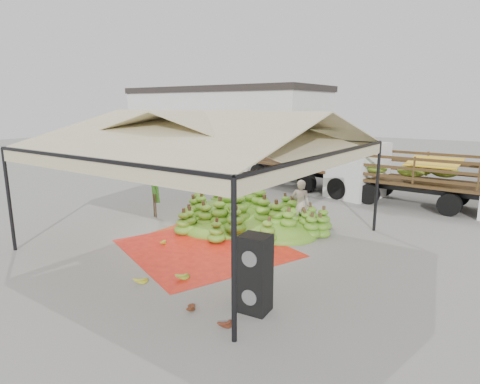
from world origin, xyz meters
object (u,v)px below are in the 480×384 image
Objects in this scene: truck_left at (317,158)px; truck_right at (449,176)px; speaker_stack at (255,274)px; banana_heap at (245,206)px; vendor at (301,205)px.

truck_left reaches higher than truck_right.
speaker_stack is at bearing -97.37° from truck_right.
truck_right reaches higher than banana_heap.
banana_heap is at bearing 4.62° from vendor.
truck_left is 1.17× the size of truck_right.
truck_right reaches higher than speaker_stack.
vendor is at bearing -120.05° from truck_right.
vendor is at bearing 101.27° from speaker_stack.
speaker_stack is 5.82m from vendor.
speaker_stack reaches higher than banana_heap.
speaker_stack is 0.25× the size of truck_right.
truck_left is (-4.32, 12.17, 0.73)m from speaker_stack.
truck_right is at bearing 7.33° from truck_left.
truck_left is (-2.51, 6.64, 0.68)m from vendor.
truck_left is at bearing 102.67° from speaker_stack.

